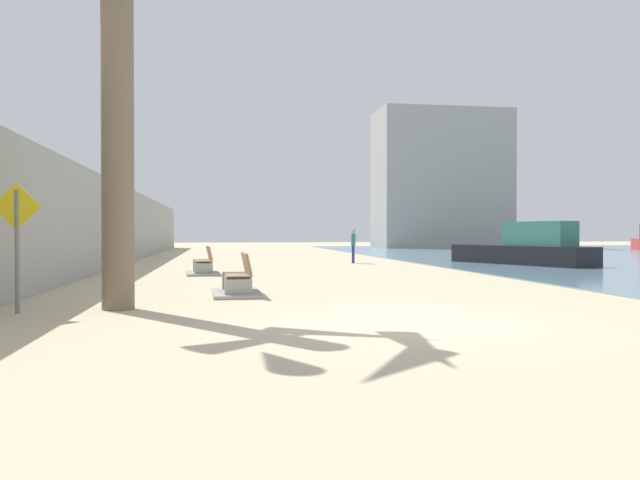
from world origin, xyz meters
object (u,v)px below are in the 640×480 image
at_px(pedestrian_sign, 17,232).
at_px(person_walking, 353,243).
at_px(palm_tree, 119,18).
at_px(bench_far, 203,268).
at_px(bench_near, 238,285).
at_px(boat_far_left, 525,249).

bearing_deg(pedestrian_sign, person_walking, 59.86).
xyz_separation_m(palm_tree, bench_far, (1.31, 9.62, -5.25)).
height_order(bench_near, person_walking, person_walking).
relative_size(person_walking, pedestrian_sign, 0.70).
bearing_deg(person_walking, bench_near, -112.25).
distance_m(person_walking, boat_far_left, 7.68).
bearing_deg(bench_near, palm_tree, -134.28).
distance_m(boat_far_left, pedestrian_sign, 21.70).
xyz_separation_m(bench_far, pedestrian_sign, (-3.02, -9.99, 1.22)).
relative_size(palm_tree, person_walking, 4.84).
distance_m(bench_near, bench_far, 7.35).
bearing_deg(bench_far, person_walking, 45.29).
xyz_separation_m(boat_far_left, pedestrian_sign, (-16.79, -13.74, 0.74)).
relative_size(bench_near, bench_far, 0.98).
xyz_separation_m(palm_tree, pedestrian_sign, (-1.71, -0.37, -4.03)).
height_order(palm_tree, person_walking, palm_tree).
bearing_deg(person_walking, boat_far_left, -23.38).
bearing_deg(boat_far_left, bench_near, -139.25).
bearing_deg(bench_near, pedestrian_sign, -145.83).
distance_m(palm_tree, bench_near, 6.18).
bearing_deg(palm_tree, person_walking, 63.91).
height_order(bench_near, bench_far, same).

